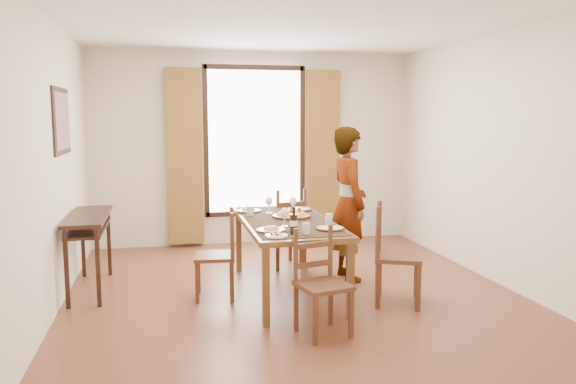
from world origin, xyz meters
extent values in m
plane|color=#522919|center=(0.00, 0.00, 0.00)|extent=(5.00, 5.00, 0.00)
cube|color=beige|center=(0.00, 2.50, 1.35)|extent=(4.50, 0.10, 2.70)
cube|color=beige|center=(0.00, -2.50, 1.35)|extent=(4.50, 0.10, 2.70)
cube|color=beige|center=(-2.25, 0.00, 1.35)|extent=(0.10, 5.00, 2.70)
cube|color=beige|center=(2.25, 0.00, 1.35)|extent=(0.10, 5.00, 2.70)
cube|color=white|center=(0.00, 0.00, 2.72)|extent=(4.50, 5.00, 0.04)
cube|color=white|center=(0.00, 2.47, 1.45)|extent=(1.30, 0.04, 2.00)
cube|color=brown|center=(-0.98, 2.41, 1.25)|extent=(0.48, 0.10, 2.40)
cube|color=brown|center=(0.98, 2.41, 1.25)|extent=(0.48, 0.10, 2.40)
cube|color=black|center=(-2.24, 0.60, 1.75)|extent=(0.02, 0.86, 0.66)
cube|color=#C84425|center=(-2.23, 0.60, 1.75)|extent=(0.01, 0.76, 0.56)
cube|color=black|center=(-2.03, 0.60, 0.78)|extent=(0.38, 1.20, 0.04)
cube|color=black|center=(-2.03, 0.60, 0.66)|extent=(0.34, 1.10, 0.03)
cube|color=black|center=(-2.17, 0.05, 0.38)|extent=(0.04, 0.04, 0.76)
cube|color=black|center=(-2.17, 1.15, 0.38)|extent=(0.04, 0.04, 0.76)
cube|color=black|center=(-1.89, 0.05, 0.38)|extent=(0.04, 0.04, 0.76)
cube|color=black|center=(-1.89, 1.15, 0.38)|extent=(0.04, 0.04, 0.76)
cube|color=brown|center=(-0.05, 0.12, 0.72)|extent=(0.88, 1.92, 0.05)
cube|color=black|center=(-0.05, 0.12, 0.75)|extent=(0.81, 1.77, 0.01)
cube|color=brown|center=(-0.43, -0.79, 0.35)|extent=(0.06, 0.06, 0.70)
cube|color=brown|center=(-0.43, 1.02, 0.35)|extent=(0.06, 0.06, 0.70)
cube|color=brown|center=(0.33, -0.79, 0.35)|extent=(0.06, 0.06, 0.70)
cube|color=brown|center=(0.33, 1.02, 0.35)|extent=(0.06, 0.06, 0.70)
cube|color=#53321B|center=(-0.79, 0.09, 0.42)|extent=(0.43, 0.43, 0.04)
cube|color=#53321B|center=(-0.94, 0.27, 0.21)|extent=(0.04, 0.04, 0.42)
cube|color=#53321B|center=(-0.61, 0.24, 0.21)|extent=(0.04, 0.04, 0.42)
cube|color=#53321B|center=(-0.97, -0.06, 0.21)|extent=(0.04, 0.04, 0.42)
cube|color=#53321B|center=(-0.64, -0.09, 0.21)|extent=(0.04, 0.04, 0.42)
cube|color=#53321B|center=(-0.60, 0.24, 0.65)|extent=(0.03, 0.03, 0.47)
cube|color=#53321B|center=(-0.63, -0.09, 0.65)|extent=(0.03, 0.03, 0.47)
cube|color=#53321B|center=(-0.62, 0.07, 0.56)|extent=(0.06, 0.34, 0.05)
cube|color=#53321B|center=(-0.62, 0.07, 0.73)|extent=(0.06, 0.34, 0.05)
cube|color=#53321B|center=(0.14, 1.13, 0.45)|extent=(0.52, 0.52, 0.04)
cube|color=#53321B|center=(0.26, 1.35, 0.23)|extent=(0.04, 0.04, 0.45)
cube|color=#53321B|center=(0.36, 1.01, 0.23)|extent=(0.04, 0.04, 0.45)
cube|color=#53321B|center=(-0.08, 1.26, 0.23)|extent=(0.04, 0.04, 0.45)
cube|color=#53321B|center=(0.01, 0.91, 0.23)|extent=(0.04, 0.04, 0.45)
cube|color=#53321B|center=(0.36, 1.00, 0.70)|extent=(0.04, 0.04, 0.50)
cube|color=#53321B|center=(0.02, 0.90, 0.70)|extent=(0.04, 0.04, 0.50)
cube|color=#53321B|center=(0.19, 0.95, 0.60)|extent=(0.35, 0.12, 0.05)
cube|color=#53321B|center=(0.19, 0.95, 0.78)|extent=(0.35, 0.12, 0.05)
cube|color=#53321B|center=(0.00, -1.08, 0.42)|extent=(0.47, 0.47, 0.04)
cube|color=#53321B|center=(-0.12, -1.28, 0.21)|extent=(0.04, 0.04, 0.42)
cube|color=#53321B|center=(-0.20, -0.95, 0.21)|extent=(0.04, 0.04, 0.42)
cube|color=#53321B|center=(0.20, -1.20, 0.21)|extent=(0.04, 0.04, 0.42)
cube|color=#53321B|center=(0.12, -0.87, 0.21)|extent=(0.04, 0.04, 0.42)
cube|color=#53321B|center=(-0.21, -0.95, 0.65)|extent=(0.03, 0.03, 0.46)
cube|color=#53321B|center=(0.12, -0.87, 0.65)|extent=(0.03, 0.03, 0.46)
cube|color=#53321B|center=(-0.04, -0.91, 0.56)|extent=(0.33, 0.10, 0.05)
cube|color=#53321B|center=(-0.04, -0.91, 0.72)|extent=(0.33, 0.10, 0.05)
cube|color=#53321B|center=(0.91, -0.48, 0.46)|extent=(0.56, 0.56, 0.04)
cube|color=#53321B|center=(1.01, -0.72, 0.23)|extent=(0.04, 0.04, 0.46)
cube|color=#53321B|center=(0.67, -0.58, 0.23)|extent=(0.04, 0.04, 0.46)
cube|color=#53321B|center=(1.16, -0.38, 0.23)|extent=(0.04, 0.04, 0.46)
cube|color=#53321B|center=(0.82, -0.24, 0.23)|extent=(0.04, 0.04, 0.46)
cube|color=#53321B|center=(0.66, -0.57, 0.72)|extent=(0.04, 0.04, 0.51)
cube|color=#53321B|center=(0.81, -0.23, 0.72)|extent=(0.04, 0.04, 0.51)
cube|color=#53321B|center=(0.74, -0.40, 0.61)|extent=(0.17, 0.35, 0.05)
cube|color=#53321B|center=(0.74, -0.40, 0.80)|extent=(0.17, 0.35, 0.05)
imported|color=gray|center=(0.72, 0.45, 0.84)|extent=(0.64, 0.44, 1.69)
cylinder|color=silver|center=(0.30, -0.20, 0.81)|extent=(0.07, 0.07, 0.10)
cylinder|color=silver|center=(-0.38, 0.45, 0.81)|extent=(0.07, 0.07, 0.10)
cylinder|color=silver|center=(-0.03, -0.60, 0.81)|extent=(0.07, 0.07, 0.10)
camera|label=1|loc=(-1.24, -5.37, 1.79)|focal=35.00mm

